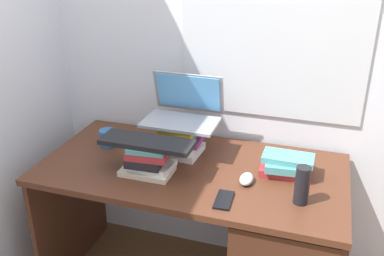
# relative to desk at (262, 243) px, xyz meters

# --- Properties ---
(wall_back) EXTENTS (6.00, 0.06, 2.60)m
(wall_back) POSITION_rel_desk_xyz_m (-0.36, 0.43, 0.89)
(wall_back) COLOR silver
(wall_back) RESTS_ON ground
(wall_left) EXTENTS (0.05, 6.00, 2.60)m
(wall_left) POSITION_rel_desk_xyz_m (-1.26, 0.03, 0.89)
(wall_left) COLOR silver
(wall_left) RESTS_ON ground
(desk) EXTENTS (1.42, 0.71, 0.75)m
(desk) POSITION_rel_desk_xyz_m (0.00, 0.00, 0.00)
(desk) COLOR #4C2819
(desk) RESTS_ON ground
(book_stack_tall) EXTENTS (0.22, 0.20, 0.16)m
(book_stack_tall) POSITION_rel_desk_xyz_m (-0.46, 0.14, 0.41)
(book_stack_tall) COLOR white
(book_stack_tall) RESTS_ON desk
(book_stack_keyboard_riser) EXTENTS (0.24, 0.19, 0.14)m
(book_stack_keyboard_riser) POSITION_rel_desk_xyz_m (-0.53, -0.08, 0.41)
(book_stack_keyboard_riser) COLOR beige
(book_stack_keyboard_riser) RESTS_ON desk
(book_stack_side) EXTENTS (0.24, 0.18, 0.10)m
(book_stack_side) POSITION_rel_desk_xyz_m (0.07, 0.10, 0.39)
(book_stack_side) COLOR #B22D33
(book_stack_side) RESTS_ON desk
(laptop) EXTENTS (0.36, 0.27, 0.22)m
(laptop) POSITION_rel_desk_xyz_m (-0.45, 0.19, 0.55)
(laptop) COLOR gray
(laptop) RESTS_ON book_stack_tall
(keyboard) EXTENTS (0.42, 0.14, 0.02)m
(keyboard) POSITION_rel_desk_xyz_m (-0.53, -0.09, 0.49)
(keyboard) COLOR black
(keyboard) RESTS_ON book_stack_keyboard_riser
(computer_mouse) EXTENTS (0.06, 0.10, 0.04)m
(computer_mouse) POSITION_rel_desk_xyz_m (-0.09, -0.03, 0.36)
(computer_mouse) COLOR #A5A8AD
(computer_mouse) RESTS_ON desk
(mug) EXTENTS (0.12, 0.08, 0.09)m
(mug) POSITION_rel_desk_xyz_m (-0.83, 0.10, 0.38)
(mug) COLOR #265999
(mug) RESTS_ON desk
(water_bottle) EXTENTS (0.06, 0.06, 0.16)m
(water_bottle) POSITION_rel_desk_xyz_m (0.15, -0.12, 0.42)
(water_bottle) COLOR black
(water_bottle) RESTS_ON desk
(cell_phone) EXTENTS (0.07, 0.14, 0.01)m
(cell_phone) POSITION_rel_desk_xyz_m (-0.15, -0.20, 0.34)
(cell_phone) COLOR black
(cell_phone) RESTS_ON desk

